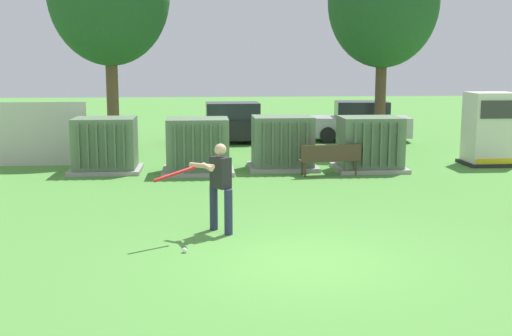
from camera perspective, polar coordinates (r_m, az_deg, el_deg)
The scene contains 13 objects.
ground_plane at distance 10.99m, azimuth 4.37°, elevation -8.14°, with size 96.00×96.00×0.00m, color #51933D.
fence_panel at distance 21.82m, azimuth -20.85°, elevation 2.77°, with size 4.80×0.12×2.00m, color beige.
transformer_west at distance 19.87m, azimuth -13.07°, elevation 1.93°, with size 2.10×1.70×1.62m.
transformer_mid_west at distance 19.25m, azimuth -5.12°, elevation 1.90°, with size 2.10×1.70×1.62m.
transformer_mid_east at distance 19.88m, azimuth 2.33°, elevation 2.17°, with size 2.10×1.70×1.62m.
transformer_east at distance 19.94m, azimuth 9.95°, elevation 2.06°, with size 2.10×1.70×1.62m.
generator_enclosure at distance 21.93m, azimuth 19.82°, elevation 3.22°, with size 1.60×1.40×2.30m.
park_bench at distance 18.83m, azimuth 6.52°, elevation 0.93°, with size 1.84×0.62×0.92m.
batter at distance 12.50m, azimuth -3.32°, elevation -1.34°, with size 1.45×1.15×1.74m.
sports_ball at distance 11.47m, azimuth -6.29°, elevation -7.18°, with size 0.09×0.09×0.09m, color white.
tree_center_left at distance 25.55m, azimuth 11.10°, elevation 14.09°, with size 4.15×4.15×7.93m.
parked_car_leftmost at distance 26.14m, azimuth -2.32°, elevation 3.86°, with size 4.24×1.99×1.62m.
parked_car_left_of_center at distance 27.20m, azimuth 8.99°, elevation 3.97°, with size 4.35×2.23×1.62m.
Camera 1 is at (-1.69, -10.34, 3.33)m, focal length 45.62 mm.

